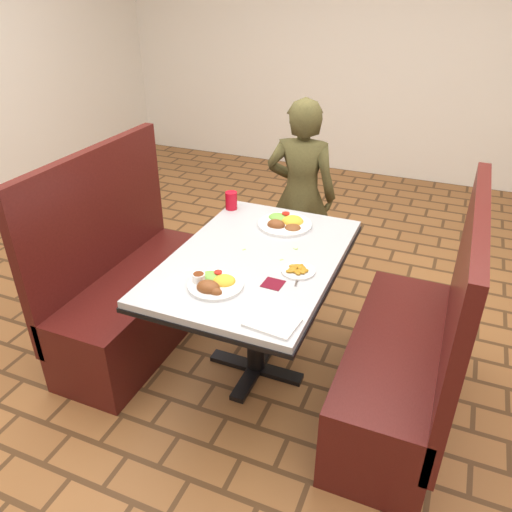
{
  "coord_description": "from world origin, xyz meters",
  "views": [
    {
      "loc": [
        0.84,
        -2.01,
        1.98
      ],
      "look_at": [
        0.0,
        0.0,
        0.75
      ],
      "focal_mm": 35.0,
      "sensor_mm": 36.0,
      "label": 1
    }
  ],
  "objects_px": {
    "diner_person": "(301,196)",
    "plantain_plate": "(298,270)",
    "dining_table": "(256,272)",
    "far_dinner_plate": "(285,221)",
    "booth_bench_right": "(406,362)",
    "near_dinner_plate": "(214,281)",
    "red_tumbler": "(231,200)",
    "booth_bench_left": "(133,292)"
  },
  "relations": [
    {
      "from": "near_dinner_plate",
      "to": "red_tumbler",
      "type": "height_order",
      "value": "red_tumbler"
    },
    {
      "from": "dining_table",
      "to": "plantain_plate",
      "type": "bearing_deg",
      "value": -14.98
    },
    {
      "from": "dining_table",
      "to": "red_tumbler",
      "type": "height_order",
      "value": "red_tumbler"
    },
    {
      "from": "booth_bench_right",
      "to": "plantain_plate",
      "type": "distance_m",
      "value": 0.71
    },
    {
      "from": "diner_person",
      "to": "far_dinner_plate",
      "type": "height_order",
      "value": "diner_person"
    },
    {
      "from": "dining_table",
      "to": "near_dinner_plate",
      "type": "bearing_deg",
      "value": -101.31
    },
    {
      "from": "near_dinner_plate",
      "to": "plantain_plate",
      "type": "height_order",
      "value": "near_dinner_plate"
    },
    {
      "from": "diner_person",
      "to": "near_dinner_plate",
      "type": "bearing_deg",
      "value": 85.36
    },
    {
      "from": "far_dinner_plate",
      "to": "plantain_plate",
      "type": "xyz_separation_m",
      "value": [
        0.23,
        -0.45,
        -0.02
      ]
    },
    {
      "from": "diner_person",
      "to": "red_tumbler",
      "type": "height_order",
      "value": "diner_person"
    },
    {
      "from": "far_dinner_plate",
      "to": "diner_person",
      "type": "bearing_deg",
      "value": 100.14
    },
    {
      "from": "dining_table",
      "to": "red_tumbler",
      "type": "relative_size",
      "value": 11.4
    },
    {
      "from": "booth_bench_left",
      "to": "far_dinner_plate",
      "type": "xyz_separation_m",
      "value": [
        0.82,
        0.39,
        0.45
      ]
    },
    {
      "from": "far_dinner_plate",
      "to": "red_tumbler",
      "type": "distance_m",
      "value": 0.39
    },
    {
      "from": "near_dinner_plate",
      "to": "far_dinner_plate",
      "type": "height_order",
      "value": "near_dinner_plate"
    },
    {
      "from": "dining_table",
      "to": "diner_person",
      "type": "distance_m",
      "value": 1.04
    },
    {
      "from": "diner_person",
      "to": "plantain_plate",
      "type": "bearing_deg",
      "value": 101.36
    },
    {
      "from": "booth_bench_right",
      "to": "far_dinner_plate",
      "type": "distance_m",
      "value": 0.98
    },
    {
      "from": "plantain_plate",
      "to": "diner_person",
      "type": "bearing_deg",
      "value": 107.35
    },
    {
      "from": "dining_table",
      "to": "booth_bench_right",
      "type": "xyz_separation_m",
      "value": [
        0.8,
        0.0,
        -0.32
      ]
    },
    {
      "from": "dining_table",
      "to": "far_dinner_plate",
      "type": "relative_size",
      "value": 4.04
    },
    {
      "from": "diner_person",
      "to": "plantain_plate",
      "type": "height_order",
      "value": "diner_person"
    },
    {
      "from": "dining_table",
      "to": "diner_person",
      "type": "relative_size",
      "value": 0.92
    },
    {
      "from": "diner_person",
      "to": "dining_table",
      "type": "bearing_deg",
      "value": 89.46
    },
    {
      "from": "dining_table",
      "to": "near_dinner_plate",
      "type": "height_order",
      "value": "near_dinner_plate"
    },
    {
      "from": "booth_bench_left",
      "to": "near_dinner_plate",
      "type": "height_order",
      "value": "booth_bench_left"
    },
    {
      "from": "booth_bench_right",
      "to": "far_dinner_plate",
      "type": "relative_size",
      "value": 4.0
    },
    {
      "from": "booth_bench_left",
      "to": "plantain_plate",
      "type": "bearing_deg",
      "value": -3.58
    },
    {
      "from": "booth_bench_right",
      "to": "diner_person",
      "type": "bearing_deg",
      "value": 131.02
    },
    {
      "from": "far_dinner_plate",
      "to": "plantain_plate",
      "type": "distance_m",
      "value": 0.51
    },
    {
      "from": "plantain_plate",
      "to": "far_dinner_plate",
      "type": "bearing_deg",
      "value": 116.73
    },
    {
      "from": "near_dinner_plate",
      "to": "plantain_plate",
      "type": "distance_m",
      "value": 0.41
    },
    {
      "from": "near_dinner_plate",
      "to": "far_dinner_plate",
      "type": "bearing_deg",
      "value": 83.37
    },
    {
      "from": "diner_person",
      "to": "red_tumbler",
      "type": "relative_size",
      "value": 12.43
    },
    {
      "from": "red_tumbler",
      "to": "diner_person",
      "type": "bearing_deg",
      "value": 64.68
    },
    {
      "from": "near_dinner_plate",
      "to": "far_dinner_plate",
      "type": "relative_size",
      "value": 0.85
    },
    {
      "from": "plantain_plate",
      "to": "red_tumbler",
      "type": "xyz_separation_m",
      "value": [
        -0.6,
        0.54,
        0.04
      ]
    },
    {
      "from": "near_dinner_plate",
      "to": "red_tumbler",
      "type": "relative_size",
      "value": 2.39
    },
    {
      "from": "far_dinner_plate",
      "to": "dining_table",
      "type": "bearing_deg",
      "value": -92.53
    },
    {
      "from": "diner_person",
      "to": "plantain_plate",
      "type": "xyz_separation_m",
      "value": [
        0.34,
        -1.1,
        0.1
      ]
    },
    {
      "from": "near_dinner_plate",
      "to": "booth_bench_left",
      "type": "bearing_deg",
      "value": 155.64
    },
    {
      "from": "dining_table",
      "to": "diner_person",
      "type": "height_order",
      "value": "diner_person"
    }
  ]
}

